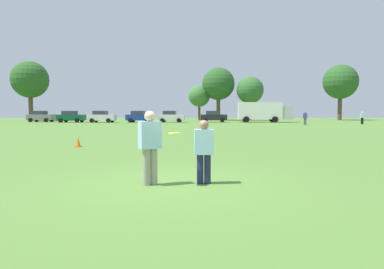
# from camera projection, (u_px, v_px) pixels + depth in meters

# --- Properties ---
(ground_plane) EXTENTS (167.81, 167.81, 0.00)m
(ground_plane) POSITION_uv_depth(u_px,v_px,m) (170.00, 184.00, 8.40)
(ground_plane) COLOR #517A33
(player_thrower) EXTENTS (0.57, 0.48, 1.76)m
(player_thrower) POSITION_uv_depth(u_px,v_px,m) (150.00, 143.00, 8.18)
(player_thrower) COLOR gray
(player_thrower) RESTS_ON ground
(player_defender) EXTENTS (0.47, 0.29, 1.54)m
(player_defender) POSITION_uv_depth(u_px,v_px,m) (204.00, 148.00, 8.32)
(player_defender) COLOR #1E234C
(player_defender) RESTS_ON ground
(frisbee) EXTENTS (0.27, 0.27, 0.03)m
(frisbee) POSITION_uv_depth(u_px,v_px,m) (174.00, 133.00, 8.02)
(frisbee) COLOR yellow
(traffic_cone) EXTENTS (0.32, 0.32, 0.48)m
(traffic_cone) POSITION_uv_depth(u_px,v_px,m) (78.00, 142.00, 17.05)
(traffic_cone) COLOR #D8590C
(traffic_cone) RESTS_ON ground
(parked_car_near_left) EXTENTS (4.29, 2.39, 1.82)m
(parked_car_near_left) POSITION_uv_depth(u_px,v_px,m) (41.00, 116.00, 56.82)
(parked_car_near_left) COLOR slate
(parked_car_near_left) RESTS_ON ground
(parked_car_mid_left) EXTENTS (4.29, 2.39, 1.82)m
(parked_car_mid_left) POSITION_uv_depth(u_px,v_px,m) (71.00, 117.00, 54.69)
(parked_car_mid_left) COLOR #0C4C2D
(parked_car_mid_left) RESTS_ON ground
(parked_car_center) EXTENTS (4.29, 2.39, 1.82)m
(parked_car_center) POSITION_uv_depth(u_px,v_px,m) (102.00, 117.00, 53.93)
(parked_car_center) COLOR silver
(parked_car_center) RESTS_ON ground
(parked_car_mid_right) EXTENTS (4.29, 2.39, 1.82)m
(parked_car_mid_right) POSITION_uv_depth(u_px,v_px,m) (139.00, 117.00, 54.53)
(parked_car_mid_right) COLOR navy
(parked_car_mid_right) RESTS_ON ground
(parked_car_near_right) EXTENTS (4.29, 2.39, 1.82)m
(parked_car_near_right) POSITION_uv_depth(u_px,v_px,m) (171.00, 116.00, 55.10)
(parked_car_near_right) COLOR silver
(parked_car_near_right) RESTS_ON ground
(parked_car_far_right) EXTENTS (4.29, 2.39, 1.82)m
(parked_car_far_right) POSITION_uv_depth(u_px,v_px,m) (214.00, 116.00, 55.57)
(parked_car_far_right) COLOR black
(parked_car_far_right) RESTS_ON ground
(box_truck) EXTENTS (8.62, 3.31, 3.18)m
(box_truck) POSITION_uv_depth(u_px,v_px,m) (264.00, 111.00, 55.19)
(box_truck) COLOR white
(box_truck) RESTS_ON ground
(bystander_sideline_watcher) EXTENTS (0.55, 0.45, 1.73)m
(bystander_sideline_watcher) POSITION_uv_depth(u_px,v_px,m) (305.00, 117.00, 44.63)
(bystander_sideline_watcher) COLOR #4C4C51
(bystander_sideline_watcher) RESTS_ON ground
(bystander_far_jogger) EXTENTS (0.49, 0.31, 1.70)m
(bystander_far_jogger) POSITION_uv_depth(u_px,v_px,m) (362.00, 117.00, 46.90)
(bystander_far_jogger) COLOR black
(bystander_far_jogger) RESTS_ON ground
(tree_west_oak) EXTENTS (6.72, 6.72, 10.93)m
(tree_west_oak) POSITION_uv_depth(u_px,v_px,m) (30.00, 80.00, 63.59)
(tree_west_oak) COLOR brown
(tree_west_oak) RESTS_ON ground
(tree_west_maple) EXTENTS (4.24, 4.24, 6.88)m
(tree_west_maple) POSITION_uv_depth(u_px,v_px,m) (199.00, 96.00, 68.20)
(tree_west_maple) COLOR brown
(tree_west_maple) RESTS_ON ground
(tree_center_elm) EXTENTS (6.31, 6.31, 10.25)m
(tree_center_elm) POSITION_uv_depth(u_px,v_px,m) (218.00, 84.00, 67.28)
(tree_center_elm) COLOR brown
(tree_center_elm) RESTS_ON ground
(tree_east_birch) EXTENTS (5.16, 5.16, 8.38)m
(tree_east_birch) POSITION_uv_depth(u_px,v_px,m) (250.00, 90.00, 66.04)
(tree_east_birch) COLOR brown
(tree_east_birch) RESTS_ON ground
(tree_east_oak) EXTENTS (6.71, 6.71, 10.90)m
(tree_east_oak) POSITION_uv_depth(u_px,v_px,m) (340.00, 82.00, 67.93)
(tree_east_oak) COLOR brown
(tree_east_oak) RESTS_ON ground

